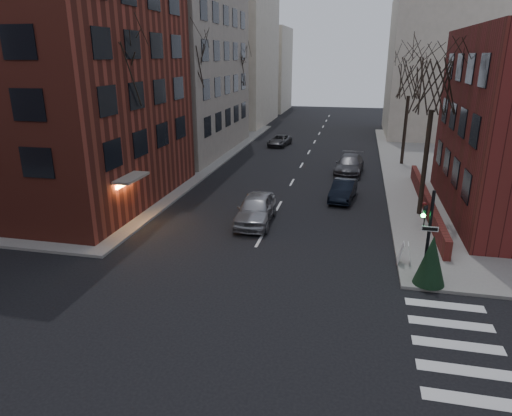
# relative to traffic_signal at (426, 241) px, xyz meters

# --- Properties ---
(ground) EXTENTS (160.00, 160.00, 0.00)m
(ground) POSITION_rel_traffic_signal_xyz_m (-7.94, -8.99, -1.91)
(ground) COLOR black
(ground) RESTS_ON ground
(sidewalk_far_left) EXTENTS (44.00, 44.00, 0.15)m
(sidewalk_far_left) POSITION_rel_traffic_signal_xyz_m (-36.94, 21.01, -1.83)
(sidewalk_far_left) COLOR gray
(sidewalk_far_left) RESTS_ON ground
(building_left_brick) EXTENTS (15.00, 15.00, 18.00)m
(building_left_brick) POSITION_rel_traffic_signal_xyz_m (-23.44, 7.51, 7.09)
(building_left_brick) COLOR maroon
(building_left_brick) RESTS_ON ground
(building_left_tan) EXTENTS (18.00, 18.00, 28.00)m
(building_left_tan) POSITION_rel_traffic_signal_xyz_m (-24.94, 25.01, 12.09)
(building_left_tan) COLOR gray
(building_left_tan) RESTS_ON ground
(low_wall_right) EXTENTS (0.35, 16.00, 1.00)m
(low_wall_right) POSITION_rel_traffic_signal_xyz_m (1.36, 10.01, -1.26)
(low_wall_right) COLOR maroon
(low_wall_right) RESTS_ON sidewalk_far_right
(building_distant_la) EXTENTS (14.00, 16.00, 18.00)m
(building_distant_la) POSITION_rel_traffic_signal_xyz_m (-22.94, 46.01, 7.09)
(building_distant_la) COLOR beige
(building_distant_la) RESTS_ON ground
(building_distant_ra) EXTENTS (14.00, 14.00, 16.00)m
(building_distant_ra) POSITION_rel_traffic_signal_xyz_m (7.06, 41.01, 6.09)
(building_distant_ra) COLOR beige
(building_distant_ra) RESTS_ON ground
(building_distant_lb) EXTENTS (10.00, 12.00, 14.00)m
(building_distant_lb) POSITION_rel_traffic_signal_xyz_m (-20.94, 63.01, 5.09)
(building_distant_lb) COLOR beige
(building_distant_lb) RESTS_ON ground
(traffic_signal) EXTENTS (0.76, 0.44, 4.00)m
(traffic_signal) POSITION_rel_traffic_signal_xyz_m (0.00, 0.00, 0.00)
(traffic_signal) COLOR black
(traffic_signal) RESTS_ON sidewalk_far_right
(tree_left_a) EXTENTS (4.18, 4.18, 10.26)m
(tree_left_a) POSITION_rel_traffic_signal_xyz_m (-16.74, 5.01, 6.56)
(tree_left_a) COLOR #2D231C
(tree_left_a) RESTS_ON sidewalk_far_left
(tree_left_b) EXTENTS (4.40, 4.40, 10.80)m
(tree_left_b) POSITION_rel_traffic_signal_xyz_m (-16.74, 17.01, 7.00)
(tree_left_b) COLOR #2D231C
(tree_left_b) RESTS_ON sidewalk_far_left
(tree_left_c) EXTENTS (3.96, 3.96, 9.72)m
(tree_left_c) POSITION_rel_traffic_signal_xyz_m (-16.74, 31.01, 6.12)
(tree_left_c) COLOR #2D231C
(tree_left_c) RESTS_ON sidewalk_far_left
(tree_right_a) EXTENTS (3.96, 3.96, 9.72)m
(tree_right_a) POSITION_rel_traffic_signal_xyz_m (0.86, 9.01, 6.12)
(tree_right_a) COLOR #2D231C
(tree_right_a) RESTS_ON sidewalk_far_right
(tree_right_b) EXTENTS (3.74, 3.74, 9.18)m
(tree_right_b) POSITION_rel_traffic_signal_xyz_m (0.86, 23.01, 5.68)
(tree_right_b) COLOR #2D231C
(tree_right_b) RESTS_ON sidewalk_far_right
(streetlamp_near) EXTENTS (0.36, 0.36, 6.28)m
(streetlamp_near) POSITION_rel_traffic_signal_xyz_m (-16.14, 13.01, 2.33)
(streetlamp_near) COLOR black
(streetlamp_near) RESTS_ON sidewalk_far_left
(streetlamp_far) EXTENTS (0.36, 0.36, 6.28)m
(streetlamp_far) POSITION_rel_traffic_signal_xyz_m (-16.14, 33.01, 2.33)
(streetlamp_far) COLOR black
(streetlamp_far) RESTS_ON sidewalk_far_left
(parked_sedan) EXTENTS (1.90, 4.22, 1.34)m
(parked_sedan) POSITION_rel_traffic_signal_xyz_m (-3.88, 11.31, -1.24)
(parked_sedan) COLOR black
(parked_sedan) RESTS_ON ground
(car_lane_silver) EXTENTS (2.20, 5.08, 1.70)m
(car_lane_silver) POSITION_rel_traffic_signal_xyz_m (-8.74, 5.62, -1.06)
(car_lane_silver) COLOR #95959A
(car_lane_silver) RESTS_ON ground
(car_lane_gray) EXTENTS (2.55, 5.43, 1.53)m
(car_lane_gray) POSITION_rel_traffic_signal_xyz_m (-3.68, 18.73, -1.14)
(car_lane_gray) COLOR #3E3E42
(car_lane_gray) RESTS_ON ground
(car_lane_far) EXTENTS (2.42, 4.33, 1.14)m
(car_lane_far) POSITION_rel_traffic_signal_xyz_m (-11.48, 29.83, -1.34)
(car_lane_far) COLOR #38383D
(car_lane_far) RESTS_ON ground
(sandwich_board) EXTENTS (0.49, 0.66, 1.03)m
(sandwich_board) POSITION_rel_traffic_signal_xyz_m (-0.64, 1.33, -1.24)
(sandwich_board) COLOR white
(sandwich_board) RESTS_ON sidewalk_far_right
(evergreen_shrub) EXTENTS (1.52, 1.52, 2.21)m
(evergreen_shrub) POSITION_rel_traffic_signal_xyz_m (0.21, -0.49, -0.65)
(evergreen_shrub) COLOR black
(evergreen_shrub) RESTS_ON sidewalk_far_right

